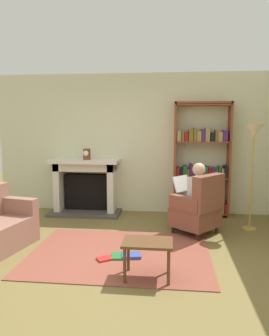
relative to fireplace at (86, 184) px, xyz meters
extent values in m
plane|color=olive|center=(0.98, -2.30, -0.57)|extent=(14.00, 14.00, 0.00)
cube|color=beige|center=(0.98, 0.25, 0.78)|extent=(5.60, 0.10, 2.70)
cube|color=brown|center=(0.98, -2.00, -0.56)|extent=(2.40, 1.80, 0.01)
cube|color=#4C4742|center=(0.00, -0.12, -0.54)|extent=(1.37, 0.64, 0.05)
cube|color=black|center=(0.00, 0.10, -0.17)|extent=(0.85, 0.20, 0.70)
cube|color=silver|center=(-0.52, -0.02, -0.06)|extent=(0.12, 0.44, 1.00)
cube|color=silver|center=(0.52, -0.02, -0.06)|extent=(0.12, 0.44, 1.00)
cube|color=silver|center=(0.00, -0.02, 0.36)|extent=(1.17, 0.44, 0.16)
cube|color=silver|center=(0.00, -0.08, 0.47)|extent=(1.33, 0.56, 0.06)
cylinder|color=brown|center=(0.05, -0.10, 0.60)|extent=(0.14, 0.14, 0.21)
cylinder|color=white|center=(0.05, -0.16, 0.63)|extent=(0.10, 0.01, 0.10)
cube|color=brown|center=(1.72, 0.04, 0.50)|extent=(0.04, 0.32, 2.14)
cube|color=brown|center=(2.72, 0.04, 0.50)|extent=(0.04, 0.32, 2.14)
cube|color=brown|center=(2.22, 0.04, 1.56)|extent=(1.04, 0.32, 0.04)
cube|color=brown|center=(2.22, 0.04, -0.51)|extent=(1.00, 0.32, 0.02)
cube|color=maroon|center=(1.78, 0.03, -0.39)|extent=(0.06, 0.26, 0.20)
cube|color=maroon|center=(1.85, 0.03, -0.37)|extent=(0.08, 0.26, 0.24)
cube|color=maroon|center=(1.92, 0.03, -0.41)|extent=(0.05, 0.26, 0.18)
cube|color=#1E592D|center=(1.99, 0.03, -0.37)|extent=(0.07, 0.26, 0.25)
cube|color=#997F4C|center=(2.07, 0.03, -0.36)|extent=(0.07, 0.26, 0.26)
cube|color=#4C1E59|center=(2.13, 0.03, -0.37)|extent=(0.05, 0.26, 0.25)
cube|color=#4C1E59|center=(2.21, 0.03, -0.40)|extent=(0.07, 0.26, 0.18)
cube|color=#997F4C|center=(2.29, 0.03, -0.40)|extent=(0.08, 0.26, 0.19)
cube|color=black|center=(2.37, 0.03, -0.37)|extent=(0.05, 0.26, 0.25)
cube|color=#1E592D|center=(2.42, 0.03, -0.36)|extent=(0.05, 0.26, 0.26)
cube|color=#997F4C|center=(2.49, 0.03, -0.37)|extent=(0.08, 0.26, 0.24)
cube|color=black|center=(2.57, 0.03, -0.36)|extent=(0.05, 0.26, 0.26)
cube|color=#997F4C|center=(2.62, 0.03, -0.37)|extent=(0.04, 0.26, 0.25)
cube|color=maroon|center=(2.68, 0.03, -0.41)|extent=(0.05, 0.26, 0.17)
cube|color=brown|center=(2.22, 0.04, 0.17)|extent=(1.00, 0.32, 0.02)
cube|color=maroon|center=(1.78, 0.03, 0.27)|extent=(0.06, 0.26, 0.18)
cube|color=black|center=(1.85, 0.03, 0.26)|extent=(0.06, 0.26, 0.17)
cube|color=#1E592D|center=(1.91, 0.03, 0.28)|extent=(0.06, 0.26, 0.21)
cube|color=brown|center=(1.97, 0.03, 0.26)|extent=(0.04, 0.26, 0.16)
cube|color=#4C1E59|center=(2.03, 0.03, 0.30)|extent=(0.05, 0.26, 0.24)
cube|color=#4C1E59|center=(2.08, 0.03, 0.26)|extent=(0.04, 0.26, 0.16)
cube|color=brown|center=(2.15, 0.03, 0.29)|extent=(0.08, 0.26, 0.21)
cube|color=black|center=(2.22, 0.03, 0.28)|extent=(0.05, 0.26, 0.21)
cube|color=#1E592D|center=(2.29, 0.03, 0.28)|extent=(0.07, 0.26, 0.21)
cube|color=maroon|center=(2.36, 0.03, 0.28)|extent=(0.04, 0.26, 0.20)
cube|color=#4C1E59|center=(2.43, 0.03, 0.27)|extent=(0.08, 0.26, 0.18)
cube|color=#1E592D|center=(2.49, 0.03, 0.27)|extent=(0.04, 0.26, 0.18)
cube|color=#1E592D|center=(2.55, 0.03, 0.28)|extent=(0.04, 0.26, 0.20)
cube|color=#997F4C|center=(2.60, 0.03, 0.27)|extent=(0.04, 0.26, 0.18)
cube|color=black|center=(2.66, 0.03, 0.29)|extent=(0.07, 0.26, 0.22)
cube|color=brown|center=(2.22, 0.04, 0.84)|extent=(1.00, 0.32, 0.02)
cube|color=#997F4C|center=(1.79, 0.03, 0.95)|extent=(0.08, 0.26, 0.20)
cube|color=brown|center=(1.86, 0.03, 0.95)|extent=(0.04, 0.26, 0.18)
cube|color=maroon|center=(1.92, 0.03, 0.94)|extent=(0.07, 0.26, 0.17)
cube|color=brown|center=(2.01, 0.03, 0.96)|extent=(0.08, 0.26, 0.22)
cube|color=brown|center=(2.09, 0.03, 0.98)|extent=(0.06, 0.26, 0.25)
cube|color=#997F4C|center=(2.16, 0.03, 0.95)|extent=(0.07, 0.26, 0.19)
cube|color=#4C1E59|center=(2.23, 0.03, 0.97)|extent=(0.06, 0.26, 0.22)
cube|color=#997F4C|center=(2.31, 0.03, 0.98)|extent=(0.08, 0.26, 0.25)
cube|color=black|center=(2.40, 0.03, 0.93)|extent=(0.08, 0.26, 0.16)
cube|color=brown|center=(2.47, 0.03, 0.96)|extent=(0.04, 0.26, 0.20)
cube|color=#997F4C|center=(2.53, 0.03, 0.94)|extent=(0.08, 0.26, 0.18)
cube|color=#4C1E59|center=(2.63, 0.03, 0.95)|extent=(0.08, 0.26, 0.20)
cube|color=brown|center=(2.22, 0.04, 1.52)|extent=(1.00, 0.32, 0.02)
cylinder|color=#331E14|center=(2.02, -0.67, -0.51)|extent=(0.05, 0.05, 0.12)
cylinder|color=#331E14|center=(1.69, -1.07, -0.51)|extent=(0.05, 0.05, 0.12)
cylinder|color=#331E14|center=(2.39, -0.98, -0.51)|extent=(0.05, 0.05, 0.12)
cylinder|color=#331E14|center=(2.06, -1.37, -0.51)|extent=(0.05, 0.05, 0.12)
cube|color=brown|center=(2.04, -1.02, -0.30)|extent=(0.87, 0.88, 0.30)
cube|color=brown|center=(2.23, -1.18, 0.13)|extent=(0.53, 0.59, 0.55)
cube|color=brown|center=(2.22, -0.82, -0.04)|extent=(0.49, 0.44, 0.22)
cube|color=brown|center=(1.87, -1.23, -0.04)|extent=(0.49, 0.44, 0.22)
cube|color=silver|center=(2.08, -1.06, 0.10)|extent=(0.36, 0.37, 0.50)
sphere|color=#D8AD8C|center=(2.08, -1.06, 0.47)|extent=(0.20, 0.20, 0.20)
cube|color=#191E3F|center=(1.98, -0.87, -0.10)|extent=(0.38, 0.35, 0.12)
cube|color=#191E3F|center=(1.88, -0.99, -0.10)|extent=(0.38, 0.35, 0.12)
cylinder|color=#191E3F|center=(1.83, -0.75, -0.36)|extent=(0.10, 0.10, 0.42)
cylinder|color=#191E3F|center=(1.73, -0.87, -0.36)|extent=(0.10, 0.10, 0.42)
cube|color=white|center=(1.83, -0.84, 0.20)|extent=(0.31, 0.35, 0.25)
cube|color=#966757|center=(-0.67, -1.58, -0.05)|extent=(0.72, 0.30, 0.24)
cube|color=brown|center=(1.40, -2.65, -0.14)|extent=(0.56, 0.39, 0.03)
cylinder|color=brown|center=(1.16, -2.81, -0.36)|extent=(0.04, 0.04, 0.41)
cylinder|color=brown|center=(1.64, -2.81, -0.36)|extent=(0.04, 0.04, 0.41)
cylinder|color=brown|center=(1.16, -2.50, -0.36)|extent=(0.04, 0.04, 0.41)
cylinder|color=brown|center=(1.64, -2.50, -0.36)|extent=(0.04, 0.04, 0.41)
cube|color=#334CA5|center=(1.15, -2.11, -0.53)|extent=(0.28, 0.23, 0.04)
cube|color=red|center=(0.82, -2.23, -0.54)|extent=(0.24, 0.23, 0.02)
cube|color=#267233|center=(0.98, -2.13, -0.54)|extent=(0.19, 0.24, 0.03)
cylinder|color=#B7933F|center=(2.95, -0.76, -0.55)|extent=(0.24, 0.24, 0.03)
cylinder|color=#B7933F|center=(2.95, -0.76, 0.21)|extent=(0.03, 0.03, 1.50)
cone|color=beige|center=(2.95, -0.76, 1.06)|extent=(0.32, 0.32, 0.22)
camera|label=1|loc=(1.64, -6.17, 1.18)|focal=35.05mm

